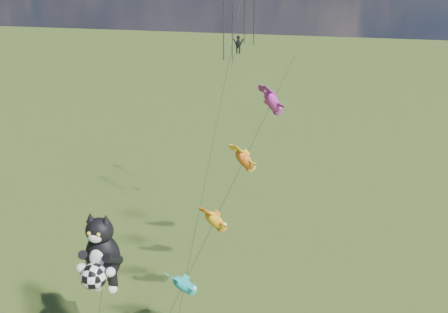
# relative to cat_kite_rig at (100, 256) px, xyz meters

# --- Properties ---
(cat_kite_rig) EXTENTS (2.34, 4.07, 10.72)m
(cat_kite_rig) POSITION_rel_cat_kite_rig_xyz_m (0.00, 0.00, 0.00)
(cat_kite_rig) COLOR brown
(cat_kite_rig) RESTS_ON ground
(fish_windsock_rig) EXTENTS (7.52, 14.19, 17.66)m
(fish_windsock_rig) POSITION_rel_cat_kite_rig_xyz_m (6.08, 6.38, 1.78)
(fish_windsock_rig) COLOR brown
(fish_windsock_rig) RESTS_ON ground
(parafoil_rig) EXTENTS (2.58, 17.53, 25.10)m
(parafoil_rig) POSITION_rel_cat_kite_rig_xyz_m (4.67, 15.36, 11.39)
(parafoil_rig) COLOR brown
(parafoil_rig) RESTS_ON ground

